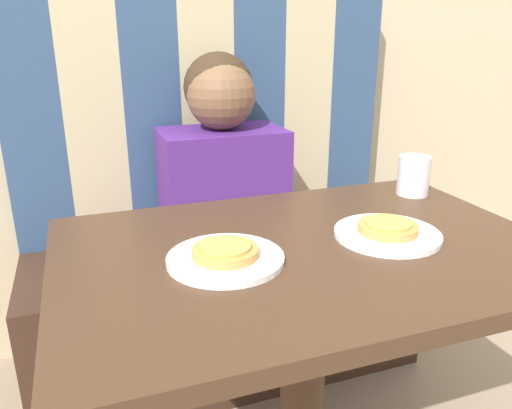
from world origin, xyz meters
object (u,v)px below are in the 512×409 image
at_px(pizza_right, 388,227).
at_px(drinking_cup, 414,176).
at_px(plate_right, 387,234).
at_px(person, 222,157).
at_px(plate_left, 225,259).
at_px(pizza_left, 225,251).

bearing_deg(pizza_right, drinking_cup, 44.92).
distance_m(plate_right, pizza_right, 0.02).
height_order(person, pizza_right, person).
bearing_deg(plate_left, drinking_cup, 21.25).
xyz_separation_m(plate_right, pizza_left, (-0.36, -0.00, 0.02)).
relative_size(person, pizza_left, 4.90).
height_order(plate_right, pizza_right, pizza_right).
xyz_separation_m(person, plate_left, (-0.18, -0.64, -0.03)).
height_order(person, plate_right, person).
xyz_separation_m(pizza_left, drinking_cup, (0.59, 0.23, 0.03)).
distance_m(plate_left, drinking_cup, 0.63).
xyz_separation_m(plate_left, pizza_right, (0.36, -0.00, 0.02)).
relative_size(plate_right, pizza_right, 1.77).
height_order(person, pizza_left, person).
bearing_deg(pizza_left, pizza_right, 0.00).
bearing_deg(plate_right, drinking_cup, 44.92).
relative_size(person, plate_left, 2.76).
bearing_deg(plate_left, pizza_right, -0.00).
relative_size(person, plate_right, 2.76).
relative_size(plate_left, pizza_right, 1.77).
bearing_deg(plate_right, pizza_right, -14.04).
height_order(plate_right, pizza_left, pizza_left).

